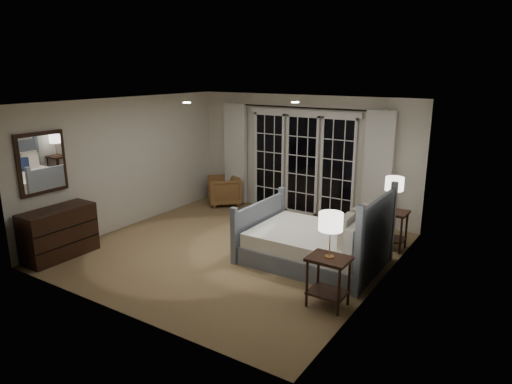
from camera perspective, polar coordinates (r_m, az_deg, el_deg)
The scene contains 20 objects.
floor at distance 7.91m, azimuth -2.71°, elevation -7.19°, with size 5.00×5.00×0.00m, color #8F734D.
ceiling at distance 7.34m, azimuth -2.96°, elevation 11.18°, with size 5.00×5.00×0.00m, color white.
wall_left at distance 9.18m, azimuth -15.64°, elevation 3.56°, with size 0.02×5.00×2.50m, color beige.
wall_right at distance 6.44m, azimuth 15.56°, elevation -1.23°, with size 0.02×5.00×2.50m, color beige.
wall_back at distance 9.62m, azimuth 5.90°, elevation 4.55°, with size 5.00×0.02×2.50m, color beige.
wall_front at distance 5.77m, azimuth -17.49°, elevation -3.29°, with size 5.00×0.02×2.50m, color beige.
french_doors at distance 9.62m, azimuth 5.76°, elevation 3.57°, with size 2.50×0.04×2.20m.
curtain_rod at distance 9.40m, azimuth 5.78°, elevation 10.46°, with size 0.03×0.03×3.50m, color black.
curtain_left at distance 10.38m, azimuth -2.57°, elevation 4.83°, with size 0.55×0.10×2.25m, color silver.
curtain_right at distance 8.92m, azimuth 15.00°, elevation 2.61°, with size 0.55×0.10×2.25m, color silver.
downlight_a at distance 7.43m, azimuth 4.93°, elevation 11.11°, with size 0.12×0.12×0.01m, color white.
downlight_b at distance 7.40m, azimuth -8.65°, elevation 10.99°, with size 0.12×0.12×0.01m, color white.
bed at distance 7.35m, azimuth 7.64°, elevation -6.48°, with size 2.09×1.49×1.21m.
nightstand_left at distance 6.04m, azimuth 9.04°, elevation -10.08°, with size 0.52×0.42×0.68m.
nightstand_right at distance 8.14m, azimuth 16.55°, elevation -3.83°, with size 0.52×0.42×0.68m.
lamp_left at distance 5.77m, azimuth 9.32°, elevation -3.74°, with size 0.31×0.31×0.59m.
lamp_right at distance 7.95m, azimuth 16.92°, elevation 0.95°, with size 0.31×0.31×0.59m.
armchair at distance 10.42m, azimuth -4.01°, elevation 0.19°, with size 0.69×0.71×0.65m, color brown.
dresser at distance 8.14m, azimuth -23.40°, elevation -4.71°, with size 0.50×1.17×0.83m.
mirror at distance 8.05m, azimuth -25.19°, elevation 3.28°, with size 0.05×0.85×1.00m.
Camera 1 is at (4.28, -5.94, 3.00)m, focal length 32.00 mm.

